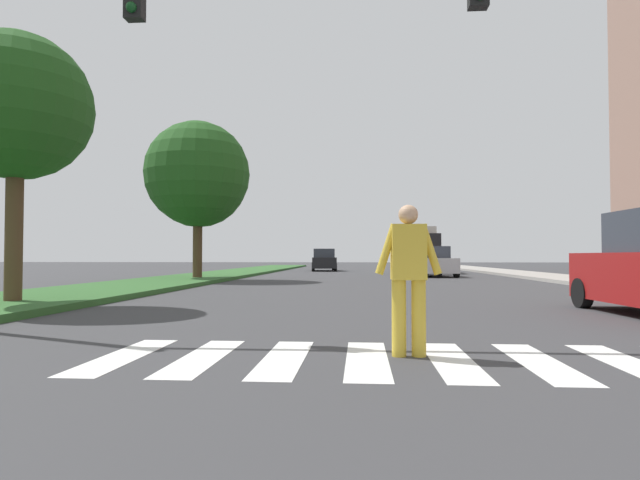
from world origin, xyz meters
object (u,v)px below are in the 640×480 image
(traffic_light_gantry, at_px, (134,41))
(sedan_distant, at_px, (324,261))
(tree_distant, at_px, (197,174))
(truck_box_delivery, at_px, (417,249))
(tree_far, at_px, (199,179))
(pedestrian_performer, at_px, (409,272))
(sedan_midblock, at_px, (433,262))
(tree_mid, at_px, (16,107))

(traffic_light_gantry, relative_size, sedan_distant, 2.01)
(tree_distant, relative_size, traffic_light_gantry, 0.76)
(tree_distant, xyz_separation_m, traffic_light_gantry, (4.06, -16.10, -0.53))
(tree_distant, relative_size, truck_box_delivery, 1.16)
(traffic_light_gantry, xyz_separation_m, truck_box_delivery, (7.30, 28.89, -2.75))
(tree_far, bearing_deg, tree_distant, -124.03)
(pedestrian_performer, bearing_deg, truck_box_delivery, 83.75)
(truck_box_delivery, bearing_deg, pedestrian_performer, -96.25)
(sedan_midblock, xyz_separation_m, sedan_distant, (-6.77, 10.65, 0.01))
(sedan_midblock, height_order, truck_box_delivery, truck_box_delivery)
(tree_mid, height_order, sedan_distant, tree_mid)
(tree_far, distance_m, truck_box_delivery, 17.30)
(tree_distant, bearing_deg, sedan_distant, 74.11)
(tree_mid, relative_size, tree_distant, 0.82)
(tree_far, relative_size, pedestrian_performer, 4.00)
(tree_far, bearing_deg, truck_box_delivery, 48.35)
(tree_distant, bearing_deg, sedan_midblock, 27.18)
(tree_mid, height_order, sedan_midblock, tree_mid)
(tree_mid, distance_m, sedan_midblock, 22.25)
(pedestrian_performer, xyz_separation_m, truck_box_delivery, (3.35, 30.60, 0.70))
(tree_mid, xyz_separation_m, pedestrian_performer, (8.08, -5.03, -3.45))
(sedan_midblock, bearing_deg, truck_box_delivery, 90.98)
(tree_far, bearing_deg, traffic_light_gantry, -76.06)
(sedan_midblock, bearing_deg, tree_distant, -152.82)
(tree_far, xyz_separation_m, traffic_light_gantry, (4.01, -16.17, -0.29))
(tree_mid, xyz_separation_m, sedan_midblock, (11.55, 18.67, -3.61))
(tree_far, distance_m, sedan_midblock, 13.41)
(tree_far, relative_size, truck_box_delivery, 1.09)
(sedan_distant, bearing_deg, traffic_light_gantry, -91.14)
(sedan_distant, xyz_separation_m, truck_box_delivery, (6.65, -3.75, 0.85))
(tree_mid, bearing_deg, pedestrian_performer, -31.92)
(tree_distant, distance_m, truck_box_delivery, 17.42)
(tree_mid, distance_m, tree_distant, 12.79)
(tree_distant, height_order, sedan_midblock, tree_distant)
(pedestrian_performer, relative_size, sedan_midblock, 0.36)
(traffic_light_gantry, height_order, sedan_distant, traffic_light_gantry)
(sedan_distant, bearing_deg, truck_box_delivery, -29.43)
(pedestrian_performer, bearing_deg, tree_mid, 148.08)
(tree_mid, bearing_deg, sedan_distant, 80.75)
(traffic_light_gantry, distance_m, pedestrian_performer, 5.51)
(sedan_distant, height_order, truck_box_delivery, truck_box_delivery)
(sedan_midblock, distance_m, sedan_distant, 12.62)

